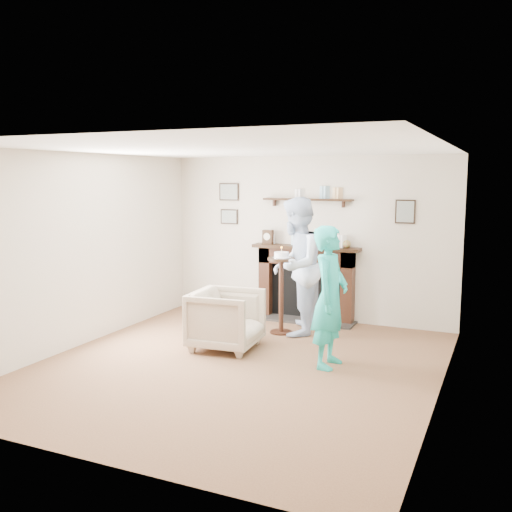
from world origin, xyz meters
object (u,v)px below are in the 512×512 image
at_px(armchair, 227,348).
at_px(pedestal_table, 281,280).
at_px(woman, 329,366).
at_px(man, 295,333).

height_order(armchair, pedestal_table, pedestal_table).
height_order(armchair, woman, woman).
bearing_deg(armchair, man, -33.50).
bearing_deg(armchair, pedestal_table, -25.40).
height_order(man, woman, man).
distance_m(armchair, man, 1.17).
xyz_separation_m(armchair, woman, (1.40, -0.13, 0.00)).
bearing_deg(woman, man, 37.72).
distance_m(man, pedestal_table, 0.78).
distance_m(armchair, pedestal_table, 1.29).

